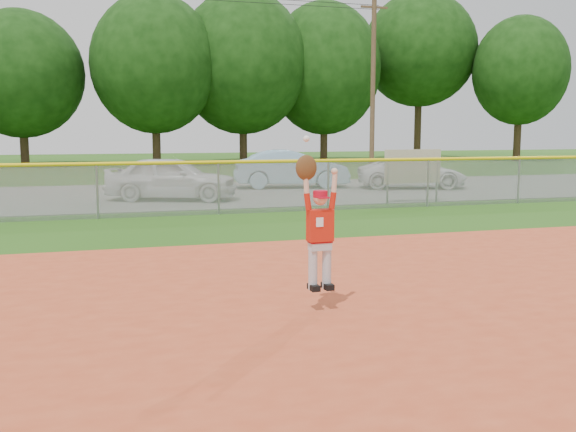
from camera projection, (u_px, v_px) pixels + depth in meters
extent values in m
plane|color=#244F12|center=(346.00, 304.00, 8.92)|extent=(120.00, 120.00, 0.00)
cube|color=#B94021|center=(462.00, 384.00, 6.07)|extent=(24.00, 16.00, 0.04)
cube|color=slate|center=(191.00, 194.00, 24.15)|extent=(44.00, 10.00, 0.03)
imported|color=white|center=(172.00, 178.00, 21.86)|extent=(4.78, 3.22, 1.51)
imported|color=#8BB6D0|center=(291.00, 169.00, 26.61)|extent=(4.91, 2.35, 1.55)
imported|color=white|center=(412.00, 173.00, 26.38)|extent=(4.81, 3.14, 1.23)
cylinder|color=gray|center=(387.00, 184.00, 20.91)|extent=(0.07, 0.07, 1.33)
cylinder|color=gray|center=(437.00, 183.00, 21.38)|extent=(0.07, 0.07, 1.33)
cube|color=beige|center=(413.00, 166.00, 21.07)|extent=(2.00, 0.09, 1.11)
cube|color=gray|center=(219.00, 188.00, 18.34)|extent=(40.00, 0.03, 1.50)
cylinder|color=yellow|center=(218.00, 162.00, 18.24)|extent=(40.00, 0.10, 0.10)
cylinder|color=gray|center=(97.00, 191.00, 17.41)|extent=(0.06, 0.06, 1.50)
cylinder|color=gray|center=(219.00, 188.00, 18.34)|extent=(0.06, 0.06, 1.50)
cylinder|color=gray|center=(328.00, 186.00, 19.26)|extent=(0.06, 0.06, 1.50)
cylinder|color=gray|center=(428.00, 183.00, 20.19)|extent=(0.06, 0.06, 1.50)
cylinder|color=gray|center=(519.00, 181.00, 21.12)|extent=(0.06, 0.06, 1.50)
cylinder|color=#4C3823|center=(373.00, 88.00, 32.03)|extent=(0.24, 0.24, 9.00)
cube|color=#4C3823|center=(374.00, 7.00, 31.51)|extent=(1.40, 0.10, 0.10)
cylinder|color=#422D1C|center=(24.00, 135.00, 42.73)|extent=(0.56, 0.56, 4.11)
ellipsoid|color=#193F0F|center=(21.00, 74.00, 42.19)|extent=(8.19, 8.19, 8.39)
cylinder|color=#422D1C|center=(156.00, 131.00, 44.10)|extent=(0.56, 0.56, 4.64)
ellipsoid|color=#193F0F|center=(154.00, 64.00, 43.50)|extent=(8.57, 8.57, 9.43)
cylinder|color=#422D1C|center=(243.00, 129.00, 47.00)|extent=(0.56, 0.56, 4.89)
ellipsoid|color=#193F0F|center=(243.00, 63.00, 46.36)|extent=(9.41, 9.41, 10.28)
cylinder|color=#422D1C|center=(324.00, 130.00, 49.45)|extent=(0.56, 0.56, 4.78)
ellipsoid|color=#193F0F|center=(324.00, 68.00, 48.83)|extent=(8.62, 8.62, 10.06)
cylinder|color=#422D1C|center=(418.00, 123.00, 52.61)|extent=(0.56, 0.56, 5.99)
ellipsoid|color=#193F0F|center=(420.00, 50.00, 51.83)|extent=(9.18, 9.18, 9.14)
cylinder|color=#422D1C|center=(518.00, 131.00, 49.83)|extent=(0.56, 0.56, 4.69)
ellipsoid|color=#193F0F|center=(520.00, 71.00, 49.22)|extent=(7.23, 7.23, 8.32)
cylinder|color=silver|center=(313.00, 269.00, 8.43)|extent=(0.13, 0.13, 0.55)
cylinder|color=silver|center=(327.00, 268.00, 8.49)|extent=(0.13, 0.13, 0.55)
cube|color=black|center=(314.00, 287.00, 8.43)|extent=(0.12, 0.23, 0.08)
cube|color=black|center=(328.00, 286.00, 8.49)|extent=(0.12, 0.23, 0.08)
cube|color=silver|center=(320.00, 246.00, 8.42)|extent=(0.29, 0.17, 0.11)
cube|color=maroon|center=(320.00, 241.00, 8.41)|extent=(0.31, 0.18, 0.04)
cube|color=red|center=(320.00, 225.00, 8.38)|extent=(0.34, 0.19, 0.42)
cube|color=white|center=(320.00, 222.00, 8.27)|extent=(0.10, 0.01, 0.12)
sphere|color=beige|center=(320.00, 198.00, 8.33)|extent=(0.20, 0.20, 0.19)
cylinder|color=#B90B21|center=(320.00, 194.00, 8.33)|extent=(0.20, 0.20, 0.09)
cube|color=#B90B21|center=(323.00, 198.00, 8.24)|extent=(0.15, 0.12, 0.02)
cylinder|color=red|center=(308.00, 202.00, 8.28)|extent=(0.11, 0.08, 0.23)
cylinder|color=beige|center=(306.00, 184.00, 8.24)|extent=(0.09, 0.07, 0.25)
ellipsoid|color=#4C2D14|center=(306.00, 168.00, 8.22)|extent=(0.29, 0.14, 0.33)
sphere|color=white|center=(306.00, 139.00, 8.17)|extent=(0.09, 0.09, 0.08)
cylinder|color=red|center=(333.00, 201.00, 8.40)|extent=(0.11, 0.08, 0.23)
cylinder|color=beige|center=(334.00, 183.00, 8.37)|extent=(0.09, 0.07, 0.25)
sphere|color=beige|center=(334.00, 171.00, 8.35)|extent=(0.09, 0.09, 0.09)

